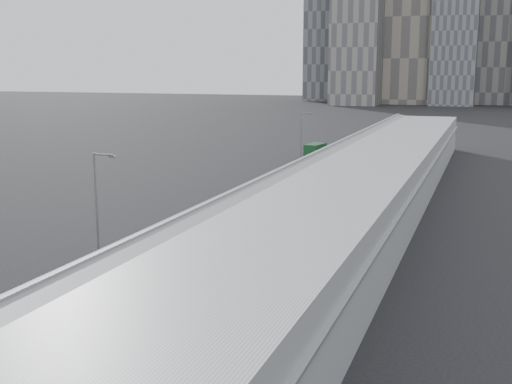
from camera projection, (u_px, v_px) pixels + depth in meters
The scene contains 21 objects.
sidewalk at pixel (303, 238), 63.10m from camera, with size 10.00×170.00×0.12m, color gray.
lane_line at pixel (206, 230), 66.64m from camera, with size 0.12×160.00×0.02m, color gold.
depot at pixel (344, 207), 61.11m from camera, with size 12.45×160.40×7.20m.
bus_2 at pixel (124, 286), 44.72m from camera, with size 2.87×12.48×3.63m.
bus_3 at pixel (212, 236), 57.60m from camera, with size 3.77×14.13×4.08m.
bus_4 at pixel (260, 204), 71.19m from camera, with size 3.01×13.57×3.96m.
bus_5 at pixel (295, 184), 83.59m from camera, with size 3.91×13.99×4.04m.
bus_6 at pixel (325, 169), 96.99m from camera, with size 3.18×12.97×3.76m.
bus_7 at pixel (343, 158), 108.43m from camera, with size 2.99×13.46×3.93m.
bus_8 at pixel (358, 149), 121.52m from camera, with size 3.87×13.75×3.97m.
bus_9 at pixel (374, 141), 136.86m from camera, with size 2.69×11.97×3.50m.
bus_10 at pixel (383, 134), 149.59m from camera, with size 2.77×12.35×3.61m.
tree_1 at pixel (141, 277), 40.14m from camera, with size 2.38×2.38×4.83m.
tree_2 at pixel (271, 202), 62.67m from camera, with size 1.83×1.83×4.61m.
tree_3 at pixel (331, 169), 84.48m from camera, with size 1.03×1.03×4.19m.
tree_4 at pixel (362, 151), 105.90m from camera, with size 1.59×1.59×3.98m.
tree_5 at pixel (384, 135), 127.39m from camera, with size 1.68×1.68×4.49m.
street_lamp_near at pixel (98, 203), 52.73m from camera, with size 2.04×0.22×9.76m.
street_lamp_far at pixel (302, 136), 108.95m from camera, with size 2.04×0.22×9.32m.
shipping_container at pixel (315, 151), 120.27m from camera, with size 2.56×5.45×2.75m, color #11381C.
suv at pixel (342, 143), 139.43m from camera, with size 2.47×5.36×1.49m, color black.
Camera 1 is at (25.56, -4.01, 16.41)m, focal length 45.00 mm.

